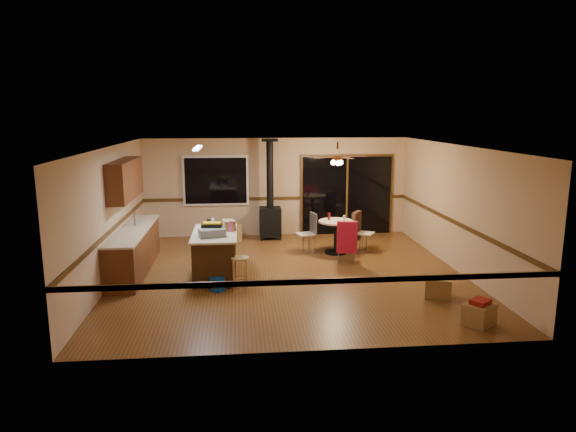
{
  "coord_description": "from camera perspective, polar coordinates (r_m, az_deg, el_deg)",
  "views": [
    {
      "loc": [
        -1.0,
        -10.04,
        3.23
      ],
      "look_at": [
        0.0,
        0.3,
        1.15
      ],
      "focal_mm": 32.0,
      "sensor_mm": 36.0,
      "label": 1
    }
  ],
  "objects": [
    {
      "name": "chair_rail",
      "position": [
        10.34,
        0.16,
        -1.14
      ],
      "size": [
        7.0,
        7.0,
        0.08
      ],
      "primitive_type": null,
      "color": "#482E12",
      "rests_on": "ground"
    },
    {
      "name": "box_under_window",
      "position": [
        13.33,
        -6.56,
        -1.8
      ],
      "size": [
        0.66,
        0.59,
        0.45
      ],
      "primitive_type": "cube",
      "rotation": [
        0.0,
        0.0,
        0.3
      ],
      "color": "olive",
      "rests_on": "floor"
    },
    {
      "name": "window",
      "position": [
        13.62,
        -8.02,
        3.91
      ],
      "size": [
        1.72,
        0.1,
        1.32
      ],
      "primitive_type": "cube",
      "color": "black",
      "rests_on": "ground"
    },
    {
      "name": "sliding_door",
      "position": [
        13.97,
        6.53,
        2.27
      ],
      "size": [
        2.52,
        0.1,
        2.1
      ],
      "primitive_type": "cube",
      "color": "black",
      "rests_on": "ground"
    },
    {
      "name": "kitchen_island",
      "position": [
        10.43,
        -8.09,
        -4.24
      ],
      "size": [
        0.88,
        1.68,
        0.9
      ],
      "color": "#3C230F",
      "rests_on": "ground"
    },
    {
      "name": "wall_back",
      "position": [
        13.72,
        -1.29,
        3.23
      ],
      "size": [
        7.0,
        0.0,
        7.0
      ],
      "primitive_type": "plane",
      "rotation": [
        1.57,
        0.0,
        0.0
      ],
      "color": "tan",
      "rests_on": "ground"
    },
    {
      "name": "fluorescent_strip",
      "position": [
        10.39,
        -10.01,
        7.45
      ],
      "size": [
        0.1,
        1.2,
        0.04
      ],
      "primitive_type": "cube",
      "color": "white",
      "rests_on": "ceiling"
    },
    {
      "name": "blue_bucket",
      "position": [
        9.69,
        -7.84,
        -7.52
      ],
      "size": [
        0.36,
        0.36,
        0.24
      ],
      "primitive_type": "cylinder",
      "rotation": [
        0.0,
        0.0,
        -0.28
      ],
      "color": "#0B3E9E",
      "rests_on": "floor"
    },
    {
      "name": "wall_front",
      "position": [
        6.89,
        3.06,
        -4.95
      ],
      "size": [
        7.0,
        0.0,
        7.0
      ],
      "primitive_type": "plane",
      "rotation": [
        -1.57,
        0.0,
        0.0
      ],
      "color": "tan",
      "rests_on": "ground"
    },
    {
      "name": "dining_table",
      "position": [
        12.05,
        5.35,
        -1.69
      ],
      "size": [
        0.82,
        0.82,
        0.78
      ],
      "color": "black",
      "rests_on": "ground"
    },
    {
      "name": "ceiling",
      "position": [
        10.11,
        0.17,
        7.75
      ],
      "size": [
        7.0,
        7.0,
        0.0
      ],
      "primitive_type": "plane",
      "rotation": [
        3.14,
        0.0,
        0.0
      ],
      "color": "silver",
      "rests_on": "ground"
    },
    {
      "name": "floor",
      "position": [
        10.6,
        0.16,
        -6.43
      ],
      "size": [
        7.0,
        7.0,
        0.0
      ],
      "primitive_type": "plane",
      "color": "brown",
      "rests_on": "ground"
    },
    {
      "name": "glass_red",
      "position": [
        12.04,
        4.59,
        -0.04
      ],
      "size": [
        0.08,
        0.08,
        0.17
      ],
      "primitive_type": "cylinder",
      "rotation": [
        0.0,
        0.0,
        -0.2
      ],
      "color": "#590C14",
      "rests_on": "dining_table"
    },
    {
      "name": "glass_cream",
      "position": [
        11.97,
        6.27,
        -0.23
      ],
      "size": [
        0.07,
        0.07,
        0.14
      ],
      "primitive_type": "cylinder",
      "rotation": [
        0.0,
        0.0,
        -0.25
      ],
      "color": "beige",
      "rests_on": "dining_table"
    },
    {
      "name": "toolbox_grey",
      "position": [
        9.97,
        -8.44,
        -1.86
      ],
      "size": [
        0.55,
        0.39,
        0.15
      ],
      "primitive_type": "cube",
      "rotation": [
        0.0,
        0.0,
        0.26
      ],
      "color": "slate",
      "rests_on": "kitchen_island"
    },
    {
      "name": "wall_left",
      "position": [
        10.53,
        -19.16,
        0.12
      ],
      "size": [
        0.0,
        7.0,
        7.0
      ],
      "primitive_type": "plane",
      "rotation": [
        1.57,
        0.0,
        1.57
      ],
      "color": "tan",
      "rests_on": "ground"
    },
    {
      "name": "countertop",
      "position": [
        11.02,
        -16.91,
        -1.49
      ],
      "size": [
        0.64,
        3.04,
        0.04
      ],
      "primitive_type": "cube",
      "color": "beige",
      "rests_on": "lower_cabinets"
    },
    {
      "name": "upper_cabinets",
      "position": [
        11.07,
        -17.65,
        3.89
      ],
      "size": [
        0.35,
        2.0,
        0.8
      ],
      "primitive_type": "cube",
      "color": "#592D16",
      "rests_on": "ground"
    },
    {
      "name": "box_corner_b",
      "position": [
        9.63,
        16.36,
        -7.61
      ],
      "size": [
        0.56,
        0.52,
        0.36
      ],
      "primitive_type": "cube",
      "rotation": [
        0.0,
        0.0,
        -0.39
      ],
      "color": "olive",
      "rests_on": "floor"
    },
    {
      "name": "toolbox_black",
      "position": [
        10.13,
        -8.45,
        -1.47
      ],
      "size": [
        0.41,
        0.24,
        0.22
      ],
      "primitive_type": "cube",
      "rotation": [
        0.0,
        0.0,
        -0.09
      ],
      "color": "black",
      "rests_on": "kitchen_island"
    },
    {
      "name": "box_small_red",
      "position": [
        8.56,
        20.59,
        -8.91
      ],
      "size": [
        0.37,
        0.36,
        0.08
      ],
      "primitive_type": "cube",
      "rotation": [
        0.0,
        0.0,
        0.62
      ],
      "color": "maroon",
      "rests_on": "box_corner_a"
    },
    {
      "name": "chair_left",
      "position": [
        12.06,
        2.46,
        -1.34
      ],
      "size": [
        0.49,
        0.48,
        0.51
      ],
      "color": "tan",
      "rests_on": "ground"
    },
    {
      "name": "box_corner_a",
      "position": [
        8.64,
        20.49,
        -10.2
      ],
      "size": [
        0.58,
        0.56,
        0.34
      ],
      "primitive_type": "cube",
      "rotation": [
        0.0,
        0.0,
        0.62
      ],
      "color": "olive",
      "rests_on": "floor"
    },
    {
      "name": "ceiling_fan",
      "position": [
        11.78,
        5.5,
        6.32
      ],
      "size": [
        0.24,
        0.24,
        0.55
      ],
      "color": "brown",
      "rests_on": "ceiling"
    },
    {
      "name": "lower_cabinets",
      "position": [
        11.13,
        -16.77,
        -3.75
      ],
      "size": [
        0.6,
        3.0,
        0.86
      ],
      "primitive_type": "cube",
      "color": "#592D16",
      "rests_on": "ground"
    },
    {
      "name": "wall_right",
      "position": [
        11.17,
        18.33,
        0.79
      ],
      "size": [
        0.0,
        7.0,
        7.0
      ],
      "primitive_type": "plane",
      "rotation": [
        1.57,
        0.0,
        -1.57
      ],
      "color": "tan",
      "rests_on": "ground"
    },
    {
      "name": "toolbox_yellow_lid",
      "position": [
        10.11,
        -8.47,
        -0.79
      ],
      "size": [
        0.37,
        0.22,
        0.03
      ],
      "primitive_type": "cube",
      "rotation": [
        0.0,
        0.0,
        -0.09
      ],
      "color": "gold",
      "rests_on": "toolbox_black"
    },
    {
      "name": "chair_near",
      "position": [
        11.21,
        6.57,
        -2.35
      ],
      "size": [
        0.48,
        0.52,
        0.7
      ],
      "color": "tan",
      "rests_on": "ground"
    },
    {
      "name": "wood_stove",
      "position": [
        13.35,
        -1.99,
        0.52
      ],
      "size": [
        0.55,
        0.5,
        2.52
      ],
      "color": "black",
      "rests_on": "ground"
    },
    {
      "name": "bar_stool",
      "position": [
        9.7,
        -5.33,
        -6.31
      ],
      "size": [
        0.39,
        0.39,
        0.6
      ],
      "primitive_type": "cylinder",
      "rotation": [
        0.0,
        0.0,
        -0.22
      ],
      "color": "tan",
      "rests_on": "floor"
    },
    {
      "name": "bottle_dark",
      "position": [
        10.3,
        -8.77,
        -1.09
      ],
      "size": [
        0.1,
        0.1,
        0.28
      ],
      "primitive_type": "cylinder",
      "rotation": [
        0.0,
        0.0,
        0.39
      ],
      "color": "black",
      "rests_on": "kitchen_island"
    },
    {
      "name": "chair_right",
      "position": [
        12.28,
        7.73,
        -1.16
      ],
      "size": [
        0.61,
        0.6,
        0.7
      ],
      "color": "tan",
      "rests_on": "ground"
    },
    {
      "name": "bottle_white",
      "position": [
        10.86,
        -8.33,
        -0.72
      ],
      "size": [
        0.07,
        0.07,
        0.17
      ],
      "primitive_type": "cylinder",
      "rotation": [
        0.0,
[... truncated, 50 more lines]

